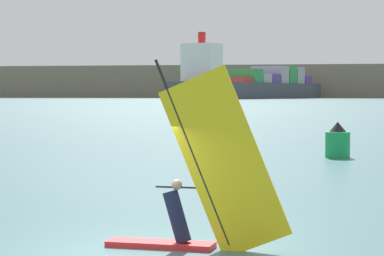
# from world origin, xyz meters

# --- Properties ---
(ground_plane) EXTENTS (4000.00, 4000.00, 0.00)m
(ground_plane) POSITION_xyz_m (0.00, 0.00, 0.00)
(ground_plane) COLOR #386066
(windsurfer) EXTENTS (3.82, 1.22, 4.04)m
(windsurfer) POSITION_xyz_m (1.58, 0.29, 1.07)
(windsurfer) COLOR red
(windsurfer) RESTS_ON ground_plane
(cargo_ship) EXTENTS (95.82, 144.91, 35.00)m
(cargo_ship) POSITION_xyz_m (25.13, 459.26, 8.25)
(cargo_ship) COLOR #3F444C
(cargo_ship) RESTS_ON ground_plane
(distant_headland) EXTENTS (1132.17, 572.02, 22.72)m
(distant_headland) POSITION_xyz_m (-119.03, 769.61, 11.36)
(distant_headland) COLOR #756B56
(distant_headland) RESTS_ON ground_plane
(channel_buoy) EXTENTS (1.21, 1.21, 1.78)m
(channel_buoy) POSITION_xyz_m (8.11, 24.05, 0.78)
(channel_buoy) COLOR #19994C
(channel_buoy) RESTS_ON ground_plane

